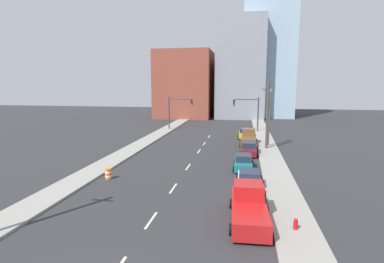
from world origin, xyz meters
TOP-DOWN VIEW (x-y plane):
  - sidewalk_left at (-8.77, 48.85)m, footprint 2.71×97.70m
  - sidewalk_right at (8.77, 48.85)m, footprint 2.71×97.70m
  - lane_stripe_at_7m at (0.00, 7.30)m, footprint 0.16×2.40m
  - lane_stripe_at_13m at (0.00, 13.28)m, footprint 0.16×2.40m
  - lane_stripe_at_20m at (0.00, 19.91)m, footprint 0.16×2.40m
  - lane_stripe_at_27m at (0.00, 27.41)m, footprint 0.16×2.40m
  - lane_stripe_at_33m at (0.00, 32.54)m, footprint 0.16×2.40m
  - lane_stripe_at_39m at (0.00, 38.73)m, footprint 0.16×2.40m
  - building_brick_left at (-9.83, 68.80)m, footprint 14.00×16.00m
  - building_office_center at (4.36, 72.80)m, footprint 12.00×20.00m
  - building_glass_right at (11.40, 76.80)m, footprint 13.00×20.00m
  - traffic_signal_left at (-7.08, 45.03)m, footprint 4.63×0.35m
  - traffic_signal_right at (6.74, 45.03)m, footprint 4.63×0.35m
  - utility_pole_right_mid at (8.59, 30.06)m, footprint 1.60×0.32m
  - traffic_barrel at (-6.36, 14.67)m, footprint 0.56×0.56m
  - street_lamp at (8.98, 31.76)m, footprint 0.44×0.44m
  - fire_hydrant at (8.70, 7.29)m, footprint 0.26×0.26m
  - pickup_truck_red at (6.04, 8.45)m, footprint 2.59×6.19m
  - sedan_white at (6.15, 14.35)m, footprint 2.16×4.60m
  - sedan_teal at (5.66, 20.14)m, footprint 2.02×4.36m
  - sedan_maroon at (6.31, 26.81)m, footprint 2.31×4.86m
  - pickup_truck_brown at (6.31, 32.81)m, footprint 2.44×5.65m
  - sedan_yellow at (5.71, 38.37)m, footprint 2.07×4.55m

SIDE VIEW (x-z plane):
  - lane_stripe_at_7m at x=0.00m, z-range 0.00..0.01m
  - lane_stripe_at_13m at x=0.00m, z-range 0.00..0.01m
  - lane_stripe_at_20m at x=0.00m, z-range 0.00..0.01m
  - lane_stripe_at_27m at x=0.00m, z-range 0.00..0.01m
  - lane_stripe_at_33m at x=0.00m, z-range 0.00..0.01m
  - lane_stripe_at_39m at x=0.00m, z-range 0.00..0.01m
  - sidewalk_left at x=-8.77m, z-range 0.00..0.18m
  - sidewalk_right at x=8.77m, z-range 0.00..0.18m
  - fire_hydrant at x=8.70m, z-range 0.00..0.83m
  - traffic_barrel at x=-6.36m, z-range 0.00..0.95m
  - sedan_teal at x=5.66m, z-range -0.07..1.42m
  - sedan_white at x=6.15m, z-range -0.06..1.44m
  - sedan_yellow at x=5.71m, z-range -0.07..1.45m
  - sedan_maroon at x=6.31m, z-range -0.07..1.46m
  - pickup_truck_red at x=6.04m, z-range -0.21..1.96m
  - pickup_truck_brown at x=6.31m, z-range -0.21..2.00m
  - traffic_signal_left at x=-7.08m, z-range 0.94..7.16m
  - traffic_signal_right at x=6.74m, z-range 0.94..7.16m
  - utility_pole_right_mid at x=8.59m, z-range 0.12..8.78m
  - street_lamp at x=8.98m, z-range 0.66..8.60m
  - building_brick_left at x=-9.83m, z-range 0.00..16.95m
  - building_office_center at x=4.36m, z-range 0.00..24.96m
  - building_glass_right at x=11.40m, z-range 0.00..34.01m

